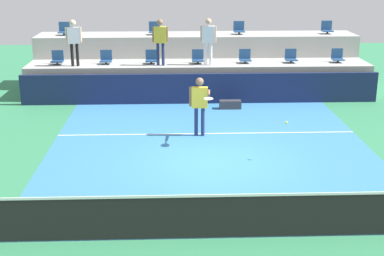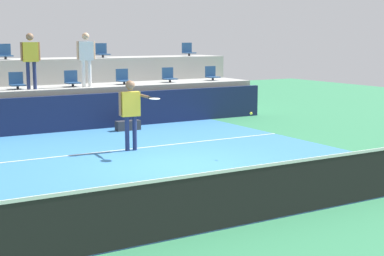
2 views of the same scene
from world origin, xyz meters
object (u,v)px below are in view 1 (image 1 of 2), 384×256
stadium_chair_upper_far_right (327,28)px  tennis_ball (286,123)px  stadium_chair_lower_far_right (338,57)px  spectator_in_grey (160,38)px  stadium_chair_lower_mid_right (245,57)px  stadium_chair_upper_left (154,29)px  spectator_in_white (208,37)px  stadium_chair_lower_center (198,58)px  stadium_chair_upper_right (239,29)px  stadium_chair_lower_mid_left (151,58)px  spectator_leaning_on_rail (74,38)px  equipment_bag (230,105)px  stadium_chair_lower_right (291,57)px  stadium_chair_upper_far_left (64,30)px  tennis_player (200,101)px  stadium_chair_lower_far_left (57,59)px  stadium_chair_lower_left (106,58)px

stadium_chair_upper_far_right → tennis_ball: stadium_chair_upper_far_right is taller
stadium_chair_lower_far_right → spectator_in_grey: 6.85m
stadium_chair_lower_mid_right → stadium_chair_upper_left: (-3.49, 1.80, 0.85)m
stadium_chair_lower_far_right → spectator_in_white: 5.10m
stadium_chair_upper_left → stadium_chair_lower_center: bearing=-46.9°
stadium_chair_upper_right → stadium_chair_lower_mid_left: bearing=-153.1°
stadium_chair_lower_center → stadium_chair_upper_left: size_ratio=1.00×
spectator_leaning_on_rail → equipment_bag: size_ratio=2.24×
stadium_chair_lower_right → spectator_in_white: bearing=-173.2°
stadium_chair_upper_left → tennis_ball: stadium_chair_upper_left is taller
spectator_in_white → stadium_chair_upper_left: bearing=133.3°
spectator_in_white → stadium_chair_lower_center: bearing=134.0°
stadium_chair_upper_far_left → equipment_bag: stadium_chair_upper_far_left is taller
tennis_player → stadium_chair_lower_mid_left: bearing=107.5°
tennis_player → equipment_bag: size_ratio=2.34×
stadium_chair_lower_far_right → spectator_in_grey: spectator_in_grey is taller
tennis_player → stadium_chair_upper_far_left: bearing=127.0°
stadium_chair_lower_far_left → stadium_chair_lower_left: same height
stadium_chair_lower_mid_right → stadium_chair_upper_right: bearing=91.1°
stadium_chair_upper_left → equipment_bag: stadium_chair_upper_left is taller
stadium_chair_lower_right → spectator_in_grey: spectator_in_grey is taller
spectator_leaning_on_rail → equipment_bag: (5.63, -1.64, -2.13)m
stadium_chair_lower_far_right → equipment_bag: stadium_chair_lower_far_right is taller
stadium_chair_lower_left → stadium_chair_lower_mid_right: size_ratio=1.00×
spectator_in_grey → tennis_player: bearing=-75.3°
stadium_chair_upper_right → tennis_ball: bearing=-88.9°
stadium_chair_upper_far_right → tennis_player: stadium_chair_upper_far_right is taller
stadium_chair_lower_left → stadium_chair_lower_right: size_ratio=1.00×
stadium_chair_upper_left → stadium_chair_upper_right: (3.46, 0.00, 0.00)m
stadium_chair_lower_mid_left → spectator_leaning_on_rail: 2.95m
stadium_chair_lower_left → equipment_bag: bearing=-24.1°
tennis_player → spectator_in_grey: spectator_in_grey is taller
stadium_chair_lower_mid_right → stadium_chair_upper_far_left: bearing=165.8°
stadium_chair_lower_mid_right → stadium_chair_upper_far_right: stadium_chair_upper_far_right is taller
stadium_chair_lower_far_left → stadium_chair_upper_left: stadium_chair_upper_left is taller
stadium_chair_lower_far_left → stadium_chair_upper_far_left: 1.99m
stadium_chair_lower_far_left → spectator_in_white: bearing=-3.9°
stadium_chair_lower_mid_right → spectator_in_white: 1.71m
equipment_bag → stadium_chair_lower_center: bearing=117.5°
stadium_chair_upper_left → stadium_chair_upper_right: same height
stadium_chair_upper_far_left → spectator_in_white: size_ratio=0.30×
stadium_chair_upper_right → stadium_chair_upper_far_right: same height
tennis_player → spectator_in_grey: size_ratio=1.04×
stadium_chair_upper_far_left → spectator_leaning_on_rail: 2.31m
equipment_bag → spectator_in_white: bearing=112.7°
stadium_chair_lower_right → stadium_chair_upper_right: 2.69m
stadium_chair_lower_right → spectator_leaning_on_rail: size_ratio=0.31×
stadium_chair_lower_far_right → spectator_leaning_on_rail: bearing=-177.8°
stadium_chair_lower_left → stadium_chair_lower_mid_right: (5.29, 0.00, 0.00)m
stadium_chair_upper_far_left → spectator_in_white: bearing=-21.0°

